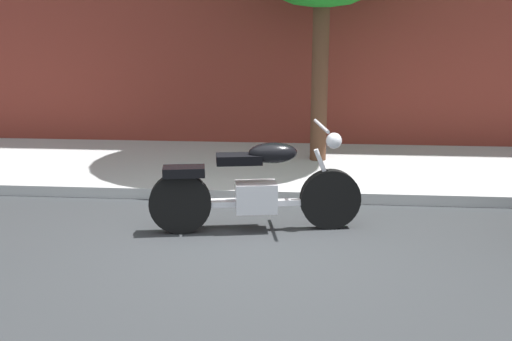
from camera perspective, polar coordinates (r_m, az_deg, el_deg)
The scene contains 3 objects.
ground_plane at distance 6.27m, azimuth -0.29°, elevation -7.01°, with size 60.00×60.00×0.00m, color #303335.
sidewalk at distance 9.10m, azimuth 1.38°, elevation 0.26°, with size 19.95×3.01×0.14m, color #B1B1B1.
motorcycle at distance 6.56m, azimuth -0.03°, elevation -1.67°, with size 2.27×0.76×1.16m.
Camera 1 is at (0.52, -5.82, 2.28)m, focal length 42.95 mm.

